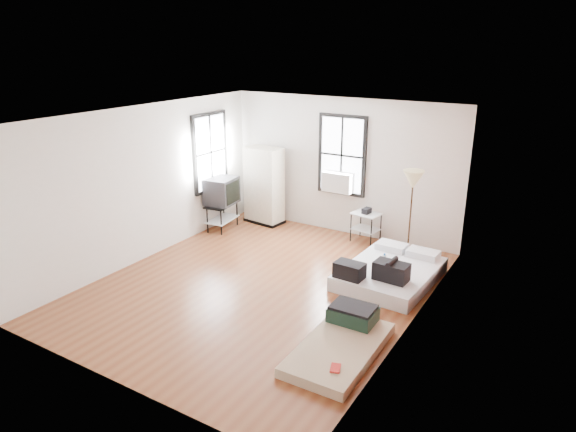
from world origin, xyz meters
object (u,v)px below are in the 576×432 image
Objects in this scene: mattress_bare at (343,340)px; side_table at (366,219)px; tv_stand at (222,193)px; wardrobe at (264,186)px; floor_lamp at (413,184)px; mattress_main at (389,272)px.

side_table is at bearing 107.93° from mattress_bare.
tv_stand is (-4.14, 2.76, 0.70)m from mattress_bare.
mattress_bare is 3.89m from side_table.
wardrobe is 0.99m from tv_stand.
wardrobe is at bearing 51.07° from tv_stand.
tv_stand is at bearing -173.78° from floor_lamp.
mattress_main is 1.13× the size of floor_lamp.
mattress_bare is (0.18, -2.20, -0.05)m from mattress_main.
wardrobe is at bearing -178.32° from side_table.
floor_lamp reaches higher than mattress_main.
mattress_main is 4.05m from tv_stand.
tv_stand is (-3.96, 0.55, 0.65)m from mattress_main.
wardrobe is (-3.44, 1.39, 0.67)m from mattress_main.
mattress_bare is at bearing -41.01° from tv_stand.
tv_stand reaches higher than mattress_bare.
mattress_bare is at bearing -38.68° from wardrobe.
side_table reaches higher than mattress_main.
tv_stand is (-2.91, -0.91, 0.34)m from side_table.
mattress_main is 1.63m from floor_lamp.
mattress_bare is 1.01× the size of floor_lamp.
side_table is (-1.05, 1.46, 0.32)m from mattress_main.
mattress_bare is 1.03× the size of wardrobe.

